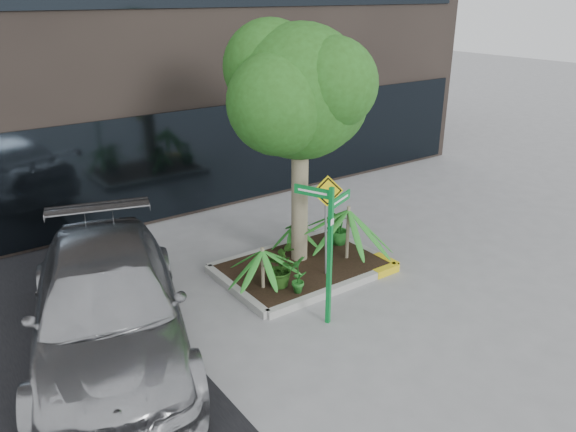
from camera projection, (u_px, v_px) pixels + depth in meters
ground at (303, 279)px, 11.21m from camera, size 80.00×80.00×0.00m
planter at (304, 266)px, 11.50m from camera, size 3.35×2.36×0.15m
tree at (300, 92)px, 10.50m from camera, size 3.28×2.91×4.92m
palm_front at (349, 210)px, 11.38m from camera, size 1.30×1.30×1.44m
palm_left at (262, 250)px, 10.32m from camera, size 0.93×0.93×1.03m
palm_back at (295, 225)px, 11.94m from camera, size 0.70×0.70×0.77m
parked_car at (108, 307)px, 8.66m from camera, size 3.79×6.03×1.63m
shrub_a at (278, 267)px, 10.53m from camera, size 0.92×0.92×0.76m
shrub_b at (339, 228)px, 12.31m from camera, size 0.57×0.57×0.76m
shrub_c at (298, 274)px, 10.30m from camera, size 0.56×0.56×0.75m
shrub_d at (298, 234)px, 11.95m from camera, size 0.61×0.61×0.79m
street_sign_post at (329, 240)px, 9.25m from camera, size 0.91×0.69×2.48m
cattle_sign at (327, 208)px, 10.69m from camera, size 0.57×0.28×2.01m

